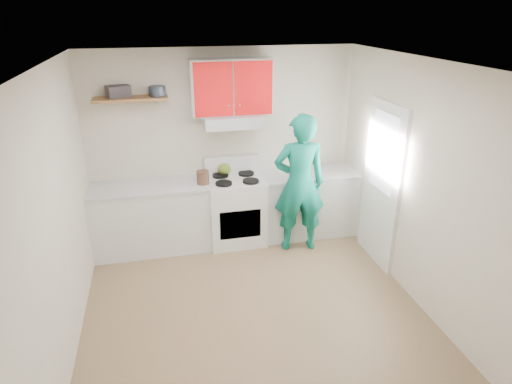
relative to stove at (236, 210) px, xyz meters
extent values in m
plane|color=brown|center=(-0.10, -1.57, -0.46)|extent=(3.80, 3.80, 0.00)
cube|color=white|center=(-0.10, -1.57, 2.14)|extent=(3.60, 3.80, 0.04)
cube|color=beige|center=(-0.10, 0.32, 0.84)|extent=(3.60, 0.04, 2.60)
cube|color=beige|center=(-0.10, -3.47, 0.84)|extent=(3.60, 0.04, 2.60)
cube|color=beige|center=(-1.90, -1.57, 0.84)|extent=(0.04, 3.80, 2.60)
cube|color=beige|center=(1.70, -1.57, 0.84)|extent=(0.04, 3.80, 2.60)
cube|color=white|center=(1.68, -0.88, 0.56)|extent=(0.05, 0.85, 2.05)
cube|color=white|center=(1.65, -0.88, 0.99)|extent=(0.01, 0.55, 0.95)
cube|color=silver|center=(-1.14, 0.02, -0.01)|extent=(1.52, 0.60, 0.90)
cube|color=silver|center=(1.04, 0.02, -0.01)|extent=(1.32, 0.60, 0.90)
cube|color=white|center=(0.00, 0.00, 0.00)|extent=(0.76, 0.65, 0.92)
cube|color=silver|center=(0.00, 0.10, 1.24)|extent=(0.76, 0.44, 0.15)
cube|color=red|center=(0.00, 0.16, 1.66)|extent=(1.02, 0.33, 0.70)
cube|color=brown|center=(-1.25, 0.18, 1.56)|extent=(0.90, 0.30, 0.04)
cube|color=#363032|center=(-1.39, 0.21, 1.65)|extent=(0.32, 0.27, 0.14)
cylinder|color=#333D4C|center=(-0.92, 0.18, 1.64)|extent=(0.24, 0.24, 0.12)
ellipsoid|color=olive|center=(-0.11, 0.21, 0.54)|extent=(0.23, 0.23, 0.16)
cylinder|color=#472E1F|center=(-0.44, -0.06, 0.54)|extent=(0.19, 0.19, 0.19)
cube|color=olive|center=(0.71, 0.01, 0.45)|extent=(0.36, 0.30, 0.02)
cube|color=red|center=(1.29, 0.07, 0.44)|extent=(0.29, 0.25, 0.01)
imported|color=#0C735F|center=(0.78, -0.38, 0.47)|extent=(0.72, 0.52, 1.86)
camera|label=1|loc=(-0.96, -5.43, 2.59)|focal=30.91mm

